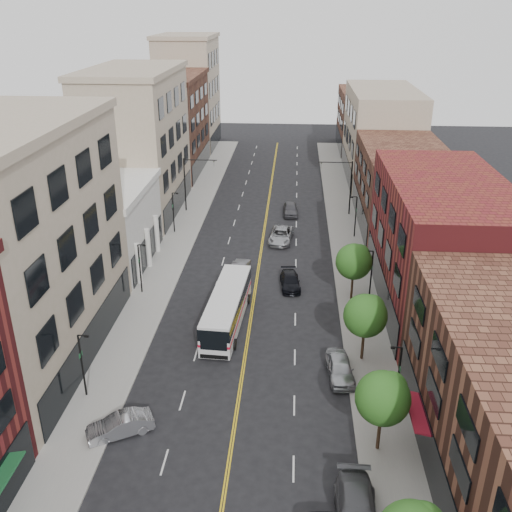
% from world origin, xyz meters
% --- Properties ---
extents(ground, '(220.00, 220.00, 0.00)m').
position_xyz_m(ground, '(0.00, 0.00, 0.00)').
color(ground, black).
rests_on(ground, ground).
extents(sidewalk_left, '(4.00, 110.00, 0.15)m').
position_xyz_m(sidewalk_left, '(-10.00, 35.00, 0.07)').
color(sidewalk_left, gray).
rests_on(sidewalk_left, ground).
extents(sidewalk_right, '(4.00, 110.00, 0.15)m').
position_xyz_m(sidewalk_right, '(10.00, 35.00, 0.07)').
color(sidewalk_right, gray).
rests_on(sidewalk_right, ground).
extents(bldg_l_tanoffice, '(10.00, 22.00, 18.00)m').
position_xyz_m(bldg_l_tanoffice, '(-17.00, 13.00, 9.00)').
color(bldg_l_tanoffice, tan).
rests_on(bldg_l_tanoffice, ground).
extents(bldg_l_white, '(10.00, 14.00, 8.00)m').
position_xyz_m(bldg_l_white, '(-17.00, 31.00, 4.00)').
color(bldg_l_white, silver).
rests_on(bldg_l_white, ground).
extents(bldg_l_far_a, '(10.00, 20.00, 18.00)m').
position_xyz_m(bldg_l_far_a, '(-17.00, 48.00, 9.00)').
color(bldg_l_far_a, tan).
rests_on(bldg_l_far_a, ground).
extents(bldg_l_far_b, '(10.00, 20.00, 15.00)m').
position_xyz_m(bldg_l_far_b, '(-17.00, 68.00, 7.50)').
color(bldg_l_far_b, '#502B20').
rests_on(bldg_l_far_b, ground).
extents(bldg_l_far_c, '(10.00, 16.00, 20.00)m').
position_xyz_m(bldg_l_far_c, '(-17.00, 86.00, 10.00)').
color(bldg_l_far_c, tan).
rests_on(bldg_l_far_c, ground).
extents(bldg_r_mid, '(10.00, 22.00, 12.00)m').
position_xyz_m(bldg_r_mid, '(17.00, 24.00, 6.00)').
color(bldg_r_mid, maroon).
rests_on(bldg_r_mid, ground).
extents(bldg_r_far_a, '(10.00, 20.00, 10.00)m').
position_xyz_m(bldg_r_far_a, '(17.00, 45.00, 5.00)').
color(bldg_r_far_a, '#502B20').
rests_on(bldg_r_far_a, ground).
extents(bldg_r_far_b, '(10.00, 22.00, 14.00)m').
position_xyz_m(bldg_r_far_b, '(17.00, 66.00, 7.00)').
color(bldg_r_far_b, tan).
rests_on(bldg_r_far_b, ground).
extents(bldg_r_far_c, '(10.00, 18.00, 11.00)m').
position_xyz_m(bldg_r_far_c, '(17.00, 86.00, 5.50)').
color(bldg_r_far_c, '#502B20').
rests_on(bldg_r_far_c, ground).
extents(tree_r_1, '(3.40, 3.40, 5.59)m').
position_xyz_m(tree_r_1, '(9.39, 4.07, 4.13)').
color(tree_r_1, black).
rests_on(tree_r_1, sidewalk_right).
extents(tree_r_2, '(3.40, 3.40, 5.59)m').
position_xyz_m(tree_r_2, '(9.39, 14.07, 4.13)').
color(tree_r_2, black).
rests_on(tree_r_2, sidewalk_right).
extents(tree_r_3, '(3.40, 3.40, 5.59)m').
position_xyz_m(tree_r_3, '(9.39, 24.07, 4.13)').
color(tree_r_3, black).
rests_on(tree_r_3, sidewalk_right).
extents(lamp_l_1, '(0.81, 0.55, 5.05)m').
position_xyz_m(lamp_l_1, '(-10.95, 8.00, 2.97)').
color(lamp_l_1, black).
rests_on(lamp_l_1, sidewalk_left).
extents(lamp_l_2, '(0.81, 0.55, 5.05)m').
position_xyz_m(lamp_l_2, '(-10.95, 24.00, 2.97)').
color(lamp_l_2, black).
rests_on(lamp_l_2, sidewalk_left).
extents(lamp_l_3, '(0.81, 0.55, 5.05)m').
position_xyz_m(lamp_l_3, '(-10.95, 40.00, 2.97)').
color(lamp_l_3, black).
rests_on(lamp_l_3, sidewalk_left).
extents(lamp_r_1, '(0.81, 0.55, 5.05)m').
position_xyz_m(lamp_r_1, '(10.95, 8.00, 2.97)').
color(lamp_r_1, black).
rests_on(lamp_r_1, sidewalk_right).
extents(lamp_r_2, '(0.81, 0.55, 5.05)m').
position_xyz_m(lamp_r_2, '(10.95, 24.00, 2.97)').
color(lamp_r_2, black).
rests_on(lamp_r_2, sidewalk_right).
extents(lamp_r_3, '(0.81, 0.55, 5.05)m').
position_xyz_m(lamp_r_3, '(10.95, 40.00, 2.97)').
color(lamp_r_3, black).
rests_on(lamp_r_3, sidewalk_right).
extents(signal_mast_left, '(4.49, 0.18, 7.20)m').
position_xyz_m(signal_mast_left, '(-10.27, 48.00, 4.65)').
color(signal_mast_left, black).
rests_on(signal_mast_left, sidewalk_left).
extents(signal_mast_right, '(4.49, 0.18, 7.20)m').
position_xyz_m(signal_mast_right, '(10.27, 48.00, 4.65)').
color(signal_mast_right, black).
rests_on(signal_mast_right, sidewalk_right).
extents(city_bus, '(3.42, 11.94, 3.03)m').
position_xyz_m(city_bus, '(-2.00, 18.81, 1.76)').
color(city_bus, silver).
rests_on(city_bus, ground).
extents(car_angle_b, '(4.53, 3.39, 1.43)m').
position_xyz_m(car_angle_b, '(-7.40, 4.28, 0.71)').
color(car_angle_b, '#9B9CA2').
rests_on(car_angle_b, ground).
extents(car_parked_far, '(2.32, 4.83, 1.59)m').
position_xyz_m(car_parked_far, '(7.40, 11.62, 0.80)').
color(car_parked_far, '#A9ACB1').
rests_on(car_parked_far, ground).
extents(car_lane_behind, '(1.93, 4.61, 1.48)m').
position_xyz_m(car_lane_behind, '(-1.80, 28.83, 0.74)').
color(car_lane_behind, '#55555B').
rests_on(car_lane_behind, ground).
extents(car_lane_a, '(2.31, 4.70, 1.32)m').
position_xyz_m(car_lane_a, '(3.44, 26.31, 0.66)').
color(car_lane_a, black).
rests_on(car_lane_a, ground).
extents(car_lane_b, '(3.16, 5.83, 1.55)m').
position_xyz_m(car_lane_b, '(2.19, 38.20, 0.78)').
color(car_lane_b, '#9DA0A4').
rests_on(car_lane_b, ground).
extents(car_lane_c, '(2.06, 4.71, 1.58)m').
position_xyz_m(car_lane_c, '(3.18, 47.60, 0.79)').
color(car_lane_c, '#454449').
rests_on(car_lane_c, ground).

